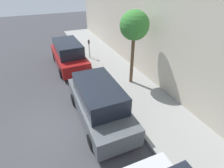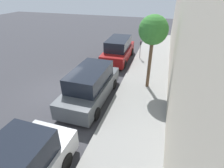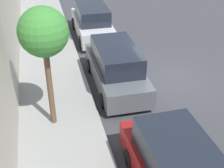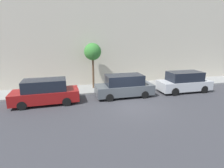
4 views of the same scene
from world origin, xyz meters
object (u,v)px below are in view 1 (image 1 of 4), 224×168
at_px(parking_meter_far, 89,47).
at_px(street_tree, 134,26).
at_px(parked_minivan_third, 69,55).
at_px(parked_minivan_second, 99,102).

distance_m(parking_meter_far, street_tree, 5.54).
height_order(parked_minivan_third, parking_meter_far, parked_minivan_third).
distance_m(parked_minivan_third, parking_meter_far, 1.90).
bearing_deg(street_tree, parked_minivan_third, 126.18).
relative_size(parked_minivan_second, parked_minivan_third, 1.00).
bearing_deg(street_tree, parking_meter_far, 104.64).
height_order(parked_minivan_second, street_tree, street_tree).
distance_m(parked_minivan_second, parked_minivan_third, 6.35).
relative_size(parked_minivan_second, parking_meter_far, 3.23).
bearing_deg(parked_minivan_third, parked_minivan_second, -89.04).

